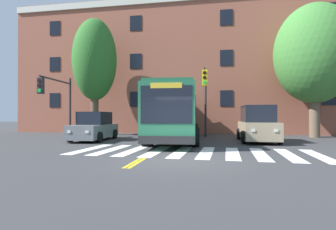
# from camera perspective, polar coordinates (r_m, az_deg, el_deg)

# --- Properties ---
(ground_plane) EXTENTS (120.00, 120.00, 0.00)m
(ground_plane) POSITION_cam_1_polar(r_m,az_deg,el_deg) (9.65, 1.54, -9.73)
(ground_plane) COLOR #38383A
(crosswalk) EXTENTS (10.80, 4.51, 0.01)m
(crosswalk) POSITION_cam_1_polar(r_m,az_deg,el_deg) (11.74, 5.56, -8.02)
(crosswalk) COLOR white
(crosswalk) RESTS_ON ground
(lane_line_yellow_inner) EXTENTS (0.12, 36.00, 0.01)m
(lane_line_yellow_inner) POSITION_cam_1_polar(r_m,az_deg,el_deg) (25.79, 3.82, -3.82)
(lane_line_yellow_inner) COLOR gold
(lane_line_yellow_inner) RESTS_ON ground
(lane_line_yellow_outer) EXTENTS (0.12, 36.00, 0.01)m
(lane_line_yellow_outer) POSITION_cam_1_polar(r_m,az_deg,el_deg) (25.78, 4.18, -3.82)
(lane_line_yellow_outer) COLOR gold
(lane_line_yellow_outer) RESTS_ON ground
(city_bus) EXTENTS (3.59, 11.67, 3.34)m
(city_bus) POSITION_cam_1_polar(r_m,az_deg,el_deg) (17.27, 1.60, 0.38)
(city_bus) COLOR #28704C
(city_bus) RESTS_ON ground
(car_grey_near_lane) EXTENTS (2.31, 4.91, 1.88)m
(car_grey_near_lane) POSITION_cam_1_polar(r_m,az_deg,el_deg) (18.04, -15.72, -2.63)
(car_grey_near_lane) COLOR slate
(car_grey_near_lane) RESTS_ON ground
(car_tan_far_lane) EXTENTS (2.21, 4.96, 2.25)m
(car_tan_far_lane) POSITION_cam_1_polar(r_m,az_deg,el_deg) (17.35, 18.84, -2.01)
(car_tan_far_lane) COLOR tan
(car_tan_far_lane) RESTS_ON ground
(car_black_behind_bus) EXTENTS (2.17, 4.12, 1.83)m
(car_black_behind_bus) POSITION_cam_1_polar(r_m,az_deg,el_deg) (26.79, 3.22, -1.90)
(car_black_behind_bus) COLOR black
(car_black_behind_bus) RESTS_ON ground
(traffic_light_far_corner) EXTENTS (0.54, 4.10, 4.52)m
(traffic_light_far_corner) POSITION_cam_1_polar(r_m,az_deg,el_deg) (19.81, -22.88, 3.98)
(traffic_light_far_corner) COLOR #28282D
(traffic_light_far_corner) RESTS_ON ground
(traffic_light_overhead) EXTENTS (0.34, 4.09, 5.18)m
(traffic_light_overhead) POSITION_cam_1_polar(r_m,az_deg,el_deg) (18.82, 8.11, 5.36)
(traffic_light_overhead) COLOR #28282D
(traffic_light_overhead) RESTS_ON ground
(street_tree_curbside_large) EXTENTS (6.62, 6.41, 10.11)m
(street_tree_curbside_large) POSITION_cam_1_polar(r_m,az_deg,el_deg) (23.18, 29.24, 11.51)
(street_tree_curbside_large) COLOR brown
(street_tree_curbside_large) RESTS_ON ground
(street_tree_curbside_small) EXTENTS (4.75, 4.95, 9.91)m
(street_tree_curbside_small) POSITION_cam_1_polar(r_m,az_deg,el_deg) (23.60, -15.66, 11.40)
(street_tree_curbside_small) COLOR brown
(street_tree_curbside_small) RESTS_ON ground
(building_facade) EXTENTS (41.65, 8.40, 12.78)m
(building_facade) POSITION_cam_1_polar(r_m,az_deg,el_deg) (28.22, 12.19, 9.52)
(building_facade) COLOR #9E5642
(building_facade) RESTS_ON ground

